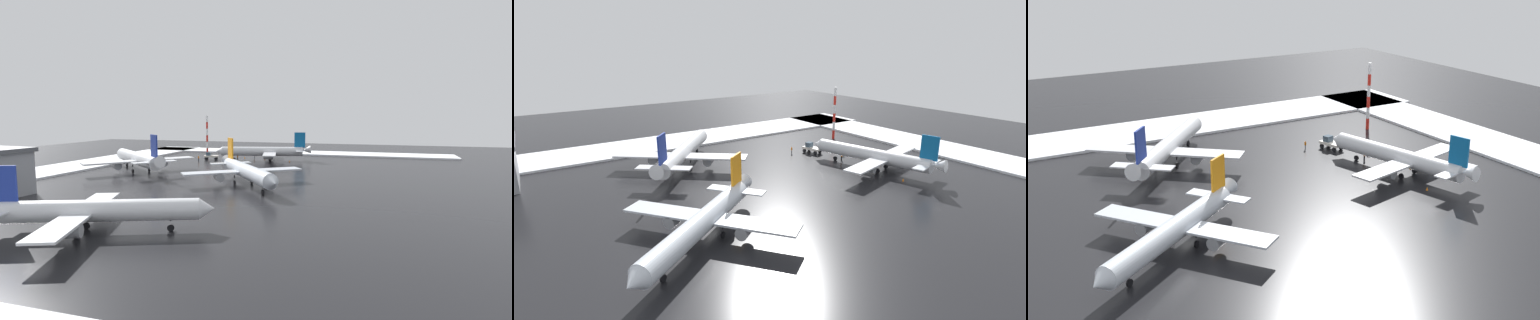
{
  "view_description": "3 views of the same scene",
  "coord_description": "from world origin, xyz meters",
  "views": [
    {
      "loc": [
        82.35,
        31.43,
        15.02
      ],
      "look_at": [
        -15.09,
        1.79,
        3.18
      ],
      "focal_mm": 28.0,
      "sensor_mm": 36.0,
      "label": 1
    },
    {
      "loc": [
        24.99,
        50.95,
        26.65
      ],
      "look_at": [
        -15.69,
        -6.98,
        5.31
      ],
      "focal_mm": 28.0,
      "sensor_mm": 36.0,
      "label": 2
    },
    {
      "loc": [
        29.69,
        77.7,
        38.2
      ],
      "look_at": [
        -18.64,
        -5.75,
        5.37
      ],
      "focal_mm": 45.0,
      "sensor_mm": 36.0,
      "label": 3
    }
  ],
  "objects": [
    {
      "name": "airplane_parked_starboard",
      "position": [
        -40.28,
        -3.06,
        3.01
      ],
      "size": [
        25.46,
        30.37,
        9.11
      ],
      "rotation": [
        0.0,
        0.0,
        4.94
      ],
      "color": "silver",
      "rests_on": "ground_plane"
    },
    {
      "name": "traffic_cone_mid_line",
      "position": [
        -45.06,
        -11.31,
        0.28
      ],
      "size": [
        0.36,
        0.36,
        0.55
      ],
      "primitive_type": "cone",
      "color": "orange",
      "rests_on": "ground_plane"
    },
    {
      "name": "pushback_tug",
      "position": [
        -37.8,
        -20.75,
        1.28
      ],
      "size": [
        3.22,
        4.99,
        2.5
      ],
      "rotation": [
        0.0,
        0.0,
        4.95
      ],
      "color": "silver",
      "rests_on": "ground_plane"
    },
    {
      "name": "ground_crew_beside_wing",
      "position": [
        -33.42,
        -22.99,
        0.97
      ],
      "size": [
        0.36,
        0.36,
        1.71
      ],
      "rotation": [
        0.0,
        0.0,
        5.73
      ],
      "color": "black",
      "rests_on": "ground_plane"
    },
    {
      "name": "traffic_cone_wingtip_side",
      "position": [
        -43.49,
        -3.86,
        0.28
      ],
      "size": [
        0.36,
        0.36,
        0.55
      ],
      "primitive_type": "cone",
      "color": "orange",
      "rests_on": "ground_plane"
    },
    {
      "name": "traffic_cone_near_nose",
      "position": [
        -39.03,
        5.46,
        0.28
      ],
      "size": [
        0.36,
        0.36,
        0.55
      ],
      "primitive_type": "cone",
      "color": "orange",
      "rests_on": "ground_plane"
    },
    {
      "name": "ground_plane",
      "position": [
        0.0,
        0.0,
        0.0
      ],
      "size": [
        240.0,
        240.0,
        0.0
      ],
      "primitive_type": "plane",
      "color": "black"
    },
    {
      "name": "snow_bank_far",
      "position": [
        0.0,
        -50.0,
        0.26
      ],
      "size": [
        152.0,
        16.0,
        0.51
      ],
      "primitive_type": "cube",
      "color": "white",
      "rests_on": "ground_plane"
    },
    {
      "name": "antenna_mast",
      "position": [
        -52.5,
        -28.36,
        7.18
      ],
      "size": [
        0.7,
        0.7,
        14.36
      ],
      "color": "red",
      "rests_on": "ground_plane"
    },
    {
      "name": "airplane_foreground_jet",
      "position": [
        4.07,
        5.41,
        3.1
      ],
      "size": [
        26.89,
        23.46,
        9.37
      ],
      "rotation": [
        0.0,
        0.0,
        0.64
      ],
      "color": "silver",
      "rests_on": "ground_plane"
    },
    {
      "name": "snow_bank_left",
      "position": [
        -67.0,
        0.0,
        0.26
      ],
      "size": [
        14.0,
        116.0,
        0.51
      ],
      "primitive_type": "cube",
      "color": "white",
      "rests_on": "ground_plane"
    },
    {
      "name": "ground_crew_mid_apron",
      "position": [
        -39.3,
        -11.83,
        0.97
      ],
      "size": [
        0.36,
        0.36,
        1.71
      ],
      "rotation": [
        0.0,
        0.0,
        3.15
      ],
      "color": "black",
      "rests_on": "ground_plane"
    },
    {
      "name": "airplane_far_rear",
      "position": [
        -7.48,
        -27.98,
        3.36
      ],
      "size": [
        25.9,
        28.24,
        10.17
      ],
      "rotation": [
        0.0,
        0.0,
        4.02
      ],
      "color": "silver",
      "rests_on": "ground_plane"
    },
    {
      "name": "ground_crew_by_nose_gear",
      "position": [
        -46.07,
        -8.15,
        0.97
      ],
      "size": [
        0.36,
        0.36,
        1.71
      ],
      "rotation": [
        0.0,
        0.0,
        2.09
      ],
      "color": "black",
      "rests_on": "ground_plane"
    }
  ]
}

